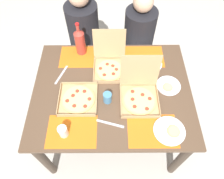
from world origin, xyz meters
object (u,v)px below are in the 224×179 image
pizza_box_corner_left (109,64)px  pizza_box_corner_right (139,94)px  plate_far_right (151,64)px  cup_clear_left (107,98)px  plate_middle (168,86)px  diner_left_seat (85,44)px  plate_near_left (170,131)px  diner_right_seat (137,45)px  soda_bottle (80,41)px  cup_spare (63,131)px  pizza_box_center (78,99)px

pizza_box_corner_left → pizza_box_corner_right: (0.23, -0.31, 0.00)m
plate_far_right → cup_clear_left: size_ratio=2.22×
plate_middle → diner_left_seat: (-0.75, 0.74, -0.24)m
plate_middle → plate_near_left: size_ratio=0.86×
plate_far_right → diner_right_seat: (-0.05, 0.51, -0.27)m
plate_far_right → soda_bottle: 0.65m
pizza_box_corner_right → cup_clear_left: bearing=-173.2°
plate_far_right → plate_near_left: (0.07, -0.63, 0.00)m
pizza_box_corner_right → cup_spare: pizza_box_corner_right is taller
pizza_box_corner_right → cup_clear_left: (-0.25, -0.03, -0.00)m
pizza_box_corner_right → diner_right_seat: (0.08, 0.85, -0.31)m
soda_bottle → diner_left_seat: 0.50m
cup_spare → cup_clear_left: 0.41m
diner_right_seat → plate_middle: bearing=-77.0°
pizza_box_center → diner_left_seat: size_ratio=0.25×
plate_far_right → cup_spare: bearing=-136.8°
soda_bottle → cup_spare: size_ratio=3.35×
pizza_box_corner_right → diner_left_seat: bearing=120.8°
pizza_box_corner_left → plate_near_left: (0.43, -0.60, -0.04)m
pizza_box_center → cup_clear_left: cup_clear_left is taller
pizza_box_center → pizza_box_corner_left: 0.41m
plate_middle → plate_near_left: 0.40m
plate_middle → plate_far_right: 0.26m
plate_middle → pizza_box_center: bearing=-170.4°
pizza_box_corner_right → diner_right_seat: 0.91m
soda_bottle → cup_clear_left: 0.59m
soda_bottle → cup_clear_left: (0.24, -0.53, -0.09)m
pizza_box_center → diner_right_seat: diner_right_seat is taller
cup_clear_left → diner_right_seat: 0.99m
diner_left_seat → pizza_box_center: bearing=-88.5°
pizza_box_corner_left → soda_bottle: (-0.26, 0.19, 0.08)m
diner_right_seat → pizza_box_corner_right: bearing=-95.2°
plate_far_right → soda_bottle: soda_bottle is taller
pizza_box_center → diner_left_seat: diner_left_seat is taller
soda_bottle → plate_middle: bearing=-28.1°
pizza_box_center → pizza_box_corner_right: (0.48, 0.02, 0.04)m
soda_bottle → cup_spare: (-0.06, -0.81, -0.08)m
soda_bottle → cup_clear_left: size_ratio=3.50×
plate_middle → diner_left_seat: size_ratio=0.16×
diner_left_seat → diner_right_seat: bearing=-0.0°
plate_middle → soda_bottle: 0.85m
plate_middle → plate_far_right: size_ratio=0.97×
cup_clear_left → diner_right_seat: (0.33, 0.88, -0.31)m
pizza_box_corner_right → plate_middle: pizza_box_corner_right is taller
cup_clear_left → diner_left_seat: diner_left_seat is taller
plate_near_left → diner_left_seat: (-0.70, 1.14, -0.24)m
pizza_box_corner_left → cup_spare: (-0.32, -0.61, 0.00)m
soda_bottle → diner_right_seat: 0.77m
pizza_box_corner_right → cup_spare: 0.64m
pizza_box_center → pizza_box_corner_left: pizza_box_corner_left is taller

